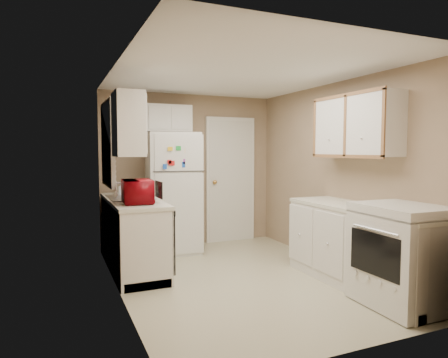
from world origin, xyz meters
name	(u,v)px	position (x,y,z in m)	size (l,w,h in m)	color
floor	(240,278)	(0.00, 0.00, 0.00)	(3.80, 3.80, 0.00)	beige
ceiling	(241,73)	(0.00, 0.00, 2.40)	(3.80, 3.80, 0.00)	white
wall_left	(118,181)	(-1.40, 0.00, 1.20)	(3.80, 3.80, 0.00)	#998065
wall_right	(337,175)	(1.40, 0.00, 1.20)	(3.80, 3.80, 0.00)	#998065
wall_back	(190,170)	(0.00, 1.90, 1.20)	(2.80, 2.80, 0.00)	#998065
wall_front	(353,194)	(0.00, -1.90, 1.20)	(2.80, 2.80, 0.00)	#998065
left_counter	(133,234)	(-1.10, 0.90, 0.45)	(0.60, 1.80, 0.90)	silver
dishwasher	(167,238)	(-0.81, 0.30, 0.49)	(0.03, 0.58, 0.72)	black
sink	(130,201)	(-1.10, 1.05, 0.86)	(0.54, 0.74, 0.16)	gray
microwave	(138,190)	(-1.11, 0.47, 1.05)	(0.27, 0.49, 0.33)	#9F0711
soap_bottle	(122,188)	(-1.15, 1.41, 1.00)	(0.08, 0.08, 0.18)	beige
window_blinds	(109,144)	(-1.36, 1.05, 1.60)	(0.10, 0.98, 1.08)	silver
upper_cabinet_left	(128,124)	(-1.25, 0.22, 1.80)	(0.30, 0.45, 0.70)	silver
refrigerator	(173,193)	(-0.39, 1.53, 0.89)	(0.73, 0.71, 1.78)	silver
cabinet_over_fridge	(167,118)	(-0.40, 1.75, 2.00)	(0.70, 0.30, 0.40)	silver
interior_door	(231,180)	(0.70, 1.86, 1.02)	(0.86, 0.06, 2.08)	silver
right_counter	(361,247)	(1.10, -0.80, 0.45)	(0.60, 2.00, 0.90)	silver
stove	(401,255)	(1.07, -1.38, 0.50)	(0.67, 0.83, 1.01)	silver
upper_cabinet_right	(356,126)	(1.25, -0.50, 1.80)	(0.30, 1.20, 0.70)	silver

